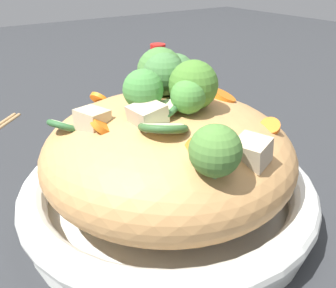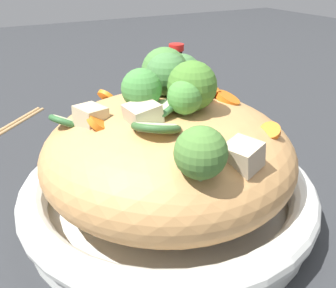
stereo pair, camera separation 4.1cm
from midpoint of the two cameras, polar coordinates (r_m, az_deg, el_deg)
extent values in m
plane|color=#2A2C2F|center=(0.46, -2.61, -10.12)|extent=(3.00, 3.00, 0.00)
cylinder|color=white|center=(0.45, -2.63, -9.27)|extent=(0.32, 0.32, 0.02)
torus|color=white|center=(0.44, -2.70, -6.65)|extent=(0.33, 0.33, 0.03)
ellipsoid|color=tan|center=(0.42, -2.82, -1.56)|extent=(0.27, 0.27, 0.12)
torus|color=tan|center=(0.39, -2.15, 3.62)|extent=(0.06, 0.06, 0.02)
torus|color=tan|center=(0.41, -1.01, 3.99)|extent=(0.05, 0.05, 0.02)
torus|color=tan|center=(0.43, -9.48, 4.92)|extent=(0.05, 0.05, 0.01)
cone|color=#A0B77A|center=(0.38, 0.66, 5.28)|extent=(0.02, 0.02, 0.01)
sphere|color=#497E2E|center=(0.37, 0.67, 8.81)|extent=(0.06, 0.06, 0.05)
cone|color=#9EB86F|center=(0.42, -3.44, 7.17)|extent=(0.03, 0.02, 0.01)
sphere|color=#46783F|center=(0.41, -3.53, 10.32)|extent=(0.06, 0.06, 0.05)
cone|color=#9DB974|center=(0.37, 0.23, 4.37)|extent=(0.02, 0.02, 0.01)
sphere|color=#4A893B|center=(0.36, 0.24, 7.28)|extent=(0.04, 0.04, 0.03)
cone|color=#9BC172|center=(0.43, -3.87, 7.56)|extent=(0.03, 0.03, 0.02)
sphere|color=#497D3B|center=(0.43, -3.97, 10.86)|extent=(0.06, 0.06, 0.05)
cone|color=#98B979|center=(0.45, -1.42, 7.97)|extent=(0.02, 0.02, 0.01)
sphere|color=#477640|center=(0.44, -1.45, 10.65)|extent=(0.05, 0.05, 0.04)
cone|color=#9BB678|center=(0.31, 3.12, -4.86)|extent=(0.02, 0.02, 0.01)
sphere|color=#4D7E36|center=(0.30, 3.23, -1.10)|extent=(0.04, 0.04, 0.04)
cone|color=#97BA77|center=(0.38, -6.85, 4.87)|extent=(0.02, 0.02, 0.02)
sphere|color=#46893F|center=(0.37, -7.03, 8.11)|extent=(0.05, 0.05, 0.04)
cylinder|color=orange|center=(0.43, 5.67, 7.02)|extent=(0.04, 0.04, 0.02)
cylinder|color=orange|center=(0.43, 3.42, 7.48)|extent=(0.02, 0.02, 0.02)
cylinder|color=orange|center=(0.36, -13.34, 2.69)|extent=(0.03, 0.03, 0.02)
cylinder|color=orange|center=(0.39, 12.25, 2.53)|extent=(0.03, 0.03, 0.02)
cylinder|color=orange|center=(0.32, 0.46, -0.84)|extent=(0.02, 0.02, 0.02)
cylinder|color=orange|center=(0.47, -12.80, 6.54)|extent=(0.03, 0.03, 0.02)
cylinder|color=beige|center=(0.37, -4.49, 4.88)|extent=(0.05, 0.05, 0.02)
torus|color=#345F33|center=(0.37, -4.49, 4.88)|extent=(0.06, 0.06, 0.02)
cylinder|color=beige|center=(0.41, 0.48, 7.34)|extent=(0.05, 0.04, 0.03)
torus|color=#2C5C32|center=(0.41, 0.48, 7.34)|extent=(0.05, 0.05, 0.03)
cylinder|color=beige|center=(0.40, -18.02, 2.43)|extent=(0.04, 0.04, 0.02)
torus|color=#306233|center=(0.40, -18.02, 2.43)|extent=(0.05, 0.05, 0.02)
cylinder|color=beige|center=(0.34, -4.18, 2.40)|extent=(0.05, 0.05, 0.02)
torus|color=#345D2E|center=(0.34, -4.18, 2.40)|extent=(0.06, 0.06, 0.02)
cube|color=#CBB58D|center=(0.38, -14.42, 3.46)|extent=(0.03, 0.03, 0.02)
cube|color=#CDB38F|center=(0.33, 9.08, -1.28)|extent=(0.04, 0.04, 0.03)
cube|color=#CAB293|center=(0.35, -6.41, 4.05)|extent=(0.03, 0.03, 0.03)
cylinder|color=black|center=(0.68, -3.19, 7.82)|extent=(0.05, 0.05, 0.11)
cylinder|color=black|center=(0.67, -3.33, 13.04)|extent=(0.02, 0.02, 0.02)
cylinder|color=red|center=(0.66, -3.36, 14.32)|extent=(0.03, 0.03, 0.01)
camera|label=1|loc=(0.02, -92.86, -1.41)|focal=40.49mm
camera|label=2|loc=(0.02, 87.14, 1.41)|focal=40.49mm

